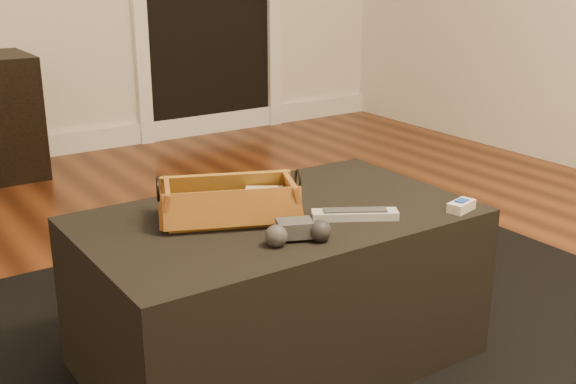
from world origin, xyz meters
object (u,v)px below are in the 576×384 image
silver_remote (355,214)px  cream_gadget (461,206)px  wicker_basket (230,204)px  tv_remote (223,213)px  game_controller (297,231)px  ottoman (278,288)px

silver_remote → cream_gadget: bearing=-22.0°
wicker_basket → tv_remote: bearing=-166.0°
tv_remote → wicker_basket: bearing=30.9°
tv_remote → silver_remote: 0.33m
game_controller → cream_gadget: (0.48, -0.06, -0.01)m
ottoman → wicker_basket: size_ratio=2.57×
ottoman → tv_remote: (-0.14, 0.02, 0.23)m
game_controller → cream_gadget: bearing=-7.4°
ottoman → tv_remote: 0.27m
ottoman → silver_remote: (0.14, -0.14, 0.22)m
game_controller → silver_remote: game_controller is taller
tv_remote → silver_remote: bearing=-13.0°
tv_remote → game_controller: size_ratio=1.11×
tv_remote → game_controller: bearing=-53.1°
silver_remote → cream_gadget: cream_gadget is taller
wicker_basket → game_controller: 0.22m
wicker_basket → silver_remote: 0.32m
tv_remote → wicker_basket: (0.02, 0.01, 0.02)m
wicker_basket → game_controller: size_ratio=2.34×
tv_remote → cream_gadget: 0.62m
game_controller → silver_remote: bearing=12.5°
cream_gadget → tv_remote: bearing=153.8°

